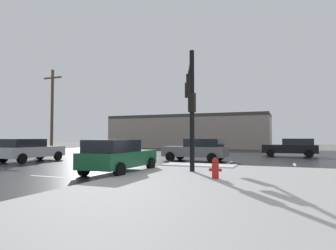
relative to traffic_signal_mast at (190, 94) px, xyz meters
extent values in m
plane|color=slate|center=(-4.90, 5.22, -3.97)|extent=(120.00, 120.00, 0.00)
cube|color=#232326|center=(-4.90, 5.22, -3.96)|extent=(44.00, 44.00, 0.02)
cube|color=white|center=(0.10, 1.22, -3.80)|extent=(4.00, 1.60, 0.06)
cube|color=silver|center=(-4.90, -4.78, -3.95)|extent=(2.00, 0.15, 0.01)
cube|color=silver|center=(-4.90, -0.78, -3.95)|extent=(2.00, 0.15, 0.01)
cube|color=silver|center=(-4.90, 3.22, -3.95)|extent=(2.00, 0.15, 0.01)
cube|color=silver|center=(-4.90, 7.22, -3.95)|extent=(2.00, 0.15, 0.01)
cube|color=silver|center=(-4.90, 11.22, -3.95)|extent=(2.00, 0.15, 0.01)
cube|color=silver|center=(-4.90, 15.22, -3.95)|extent=(2.00, 0.15, 0.01)
cube|color=silver|center=(-4.90, 19.22, -3.95)|extent=(2.00, 0.15, 0.01)
cube|color=silver|center=(-4.90, 23.22, -3.95)|extent=(2.00, 0.15, 0.01)
cube|color=silver|center=(-18.90, 5.22, -3.95)|extent=(0.15, 2.00, 0.01)
cube|color=silver|center=(-14.90, 5.22, -3.95)|extent=(0.15, 2.00, 0.01)
cube|color=silver|center=(-10.90, 5.22, -3.95)|extent=(0.15, 2.00, 0.01)
cube|color=silver|center=(-6.90, 5.22, -3.95)|extent=(0.15, 2.00, 0.01)
cube|color=silver|center=(-2.90, 5.22, -3.95)|extent=(0.15, 2.00, 0.01)
cube|color=silver|center=(1.10, 5.22, -3.95)|extent=(0.15, 2.00, 0.01)
cube|color=silver|center=(5.10, 5.22, -3.95)|extent=(0.15, 2.00, 0.01)
cube|color=silver|center=(-1.40, 1.22, -3.95)|extent=(0.45, 7.00, 0.01)
cylinder|color=black|center=(0.59, -1.59, -1.01)|extent=(0.22, 0.22, 5.65)
cylinder|color=black|center=(-0.43, 1.17, 1.42)|extent=(2.17, 5.57, 0.14)
cube|color=black|center=(-0.33, 0.89, 0.79)|extent=(0.43, 0.39, 0.95)
sphere|color=yellow|center=(-0.38, 1.04, 1.08)|extent=(0.20, 0.20, 0.20)
cube|color=black|center=(-1.24, 3.38, 0.79)|extent=(0.43, 0.39, 0.95)
sphere|color=yellow|center=(-1.30, 3.53, 1.08)|extent=(0.20, 0.20, 0.20)
cube|color=black|center=(0.59, -1.59, -0.63)|extent=(0.28, 0.36, 0.90)
cylinder|color=red|center=(2.11, -3.53, -3.53)|extent=(0.26, 0.26, 0.60)
sphere|color=red|center=(2.11, -3.53, -3.16)|extent=(0.25, 0.25, 0.25)
cylinder|color=red|center=(1.93, -3.53, -3.50)|extent=(0.12, 0.11, 0.11)
cylinder|color=red|center=(2.29, -3.53, -3.50)|extent=(0.12, 0.11, 0.11)
cube|color=gray|center=(-9.93, 30.38, -1.63)|extent=(25.08, 8.00, 4.68)
cube|color=#3F3D3A|center=(-9.93, 30.38, 0.96)|extent=(25.08, 8.00, 0.50)
cube|color=slate|center=(-1.41, 5.56, -3.27)|extent=(4.60, 2.08, 0.70)
cube|color=black|center=(-0.74, 5.51, -2.64)|extent=(2.57, 1.81, 0.55)
cylinder|color=black|center=(-3.00, 4.75, -3.62)|extent=(0.67, 0.26, 0.66)
cylinder|color=black|center=(-2.88, 6.55, -3.62)|extent=(0.67, 0.26, 0.66)
cylinder|color=black|center=(0.06, 4.56, -3.62)|extent=(0.67, 0.26, 0.66)
cylinder|color=black|center=(0.17, 6.36, -3.62)|extent=(0.67, 0.26, 0.66)
sphere|color=white|center=(-3.65, 5.12, -3.27)|extent=(0.18, 0.18, 0.18)
sphere|color=white|center=(-3.57, 6.27, -3.27)|extent=(0.18, 0.18, 0.18)
cube|color=black|center=(4.88, 13.27, -3.27)|extent=(4.53, 1.87, 0.70)
cube|color=black|center=(5.55, 13.29, -2.64)|extent=(2.50, 1.70, 0.55)
cylinder|color=black|center=(3.36, 12.35, -3.62)|extent=(0.66, 0.23, 0.66)
cylinder|color=black|center=(3.34, 14.15, -3.62)|extent=(0.66, 0.23, 0.66)
cylinder|color=black|center=(6.42, 12.40, -3.62)|extent=(0.66, 0.23, 0.66)
cylinder|color=black|center=(6.40, 14.20, -3.62)|extent=(0.66, 0.23, 0.66)
sphere|color=white|center=(2.69, 12.66, -3.27)|extent=(0.18, 0.18, 0.18)
sphere|color=white|center=(2.67, 13.82, -3.27)|extent=(0.18, 0.18, 0.18)
cube|color=#B7BABF|center=(-11.99, 0.99, -3.27)|extent=(2.00, 4.58, 0.70)
cube|color=black|center=(-12.02, 0.31, -2.64)|extent=(1.77, 2.55, 0.55)
cylinder|color=black|center=(-12.82, 2.56, -3.62)|extent=(0.25, 0.67, 0.66)
cylinder|color=black|center=(-11.02, 2.48, -3.62)|extent=(0.25, 0.67, 0.66)
cylinder|color=black|center=(-12.95, -0.50, -3.62)|extent=(0.25, 0.67, 0.66)
cylinder|color=black|center=(-11.16, -0.58, -3.62)|extent=(0.25, 0.67, 0.66)
sphere|color=white|center=(-12.46, 3.21, -3.27)|extent=(0.18, 0.18, 0.18)
sphere|color=white|center=(-11.31, 3.16, -3.27)|extent=(0.18, 0.18, 0.18)
cube|color=#195933|center=(-2.69, -2.54, -3.27)|extent=(1.83, 4.51, 0.70)
cube|color=black|center=(-2.69, -3.21, -2.64)|extent=(1.67, 2.49, 0.55)
cylinder|color=black|center=(-3.60, -1.01, -3.62)|extent=(0.22, 0.66, 0.66)
cylinder|color=black|center=(-1.80, -1.00, -3.62)|extent=(0.22, 0.66, 0.66)
cylinder|color=black|center=(-3.58, -4.07, -3.62)|extent=(0.22, 0.66, 0.66)
cylinder|color=black|center=(-1.78, -4.06, -3.62)|extent=(0.22, 0.66, 0.66)
sphere|color=white|center=(-3.28, -0.34, -3.27)|extent=(0.18, 0.18, 0.18)
sphere|color=white|center=(-2.13, -0.33, -3.27)|extent=(0.18, 0.18, 0.18)
cylinder|color=brown|center=(-17.08, 8.20, 0.28)|extent=(0.28, 0.28, 8.50)
cube|color=brown|center=(-17.08, 8.20, 3.73)|extent=(2.20, 0.14, 0.14)
camera|label=1|loc=(4.62, -14.64, -2.25)|focal=31.38mm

